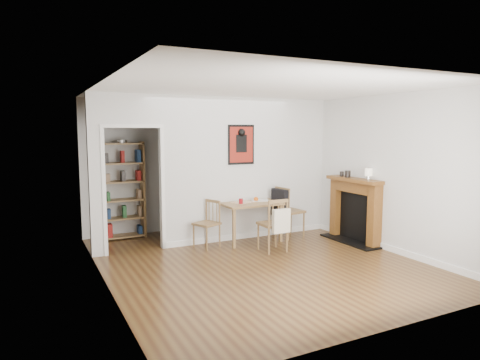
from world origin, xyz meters
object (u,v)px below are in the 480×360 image
chair_front (273,224)px  dining_table (251,207)px  notebook (260,200)px  chair_right (289,211)px  red_glass (241,201)px  mantel_lamp (369,173)px  ceramic_jar_a (348,174)px  fireplace (355,208)px  ceramic_jar_b (342,174)px  bookshelf (123,191)px  chair_left (207,224)px  orange_fruit (256,199)px

chair_front → dining_table: bearing=92.7°
dining_table → notebook: (0.24, 0.08, 0.09)m
chair_right → red_glass: size_ratio=10.19×
mantel_lamp → chair_right: bearing=127.9°
ceramic_jar_a → fireplace: bearing=-60.9°
chair_right → ceramic_jar_b: (0.85, -0.47, 0.71)m
chair_right → bookshelf: bookshelf is taller
dining_table → ceramic_jar_a: 1.86m
dining_table → mantel_lamp: (1.67, -1.18, 0.65)m
chair_left → ceramic_jar_b: 2.68m
orange_fruit → ceramic_jar_b: size_ratio=0.93×
chair_right → mantel_lamp: bearing=-52.1°
bookshelf → red_glass: size_ratio=19.04×
chair_left → mantel_lamp: mantel_lamp is taller
notebook → ceramic_jar_b: 1.60m
chair_front → chair_left: bearing=142.1°
chair_front → ceramic_jar_a: ceramic_jar_a is taller
notebook → fireplace: bearing=-32.8°
bookshelf → orange_fruit: bearing=-30.4°
bookshelf → orange_fruit: bookshelf is taller
fireplace → red_glass: bearing=157.8°
red_glass → orange_fruit: size_ratio=1.11×
mantel_lamp → notebook: bearing=138.6°
chair_left → ceramic_jar_b: bearing=-11.2°
orange_fruit → ceramic_jar_b: ceramic_jar_b is taller
bookshelf → red_glass: 2.23m
chair_right → fireplace: bearing=-41.8°
chair_left → notebook: bearing=5.4°
bookshelf → chair_right: bearing=-25.9°
chair_right → chair_front: chair_right is taller
fireplace → orange_fruit: bearing=149.8°
chair_front → ceramic_jar_a: bearing=0.5°
dining_table → bookshelf: bookshelf is taller
chair_right → ceramic_jar_a: size_ratio=7.65×
chair_right → dining_table: bearing=176.4°
bookshelf → dining_table: bearing=-33.2°
notebook → dining_table: bearing=-160.7°
fireplace → ceramic_jar_b: size_ratio=13.55×
ceramic_jar_a → ceramic_jar_b: ceramic_jar_a is taller
chair_right → orange_fruit: (-0.65, 0.10, 0.26)m
dining_table → notebook: bearing=19.3°
dining_table → notebook: 0.27m
red_glass → chair_front: bearing=-68.1°
red_glass → notebook: red_glass is taller
ceramic_jar_a → bookshelf: bearing=150.8°
dining_table → mantel_lamp: mantel_lamp is taller
chair_left → bookshelf: bookshelf is taller
fireplace → chair_right: bearing=138.2°
dining_table → ceramic_jar_a: size_ratio=8.35×
chair_right → bookshelf: (-2.78, 1.35, 0.39)m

